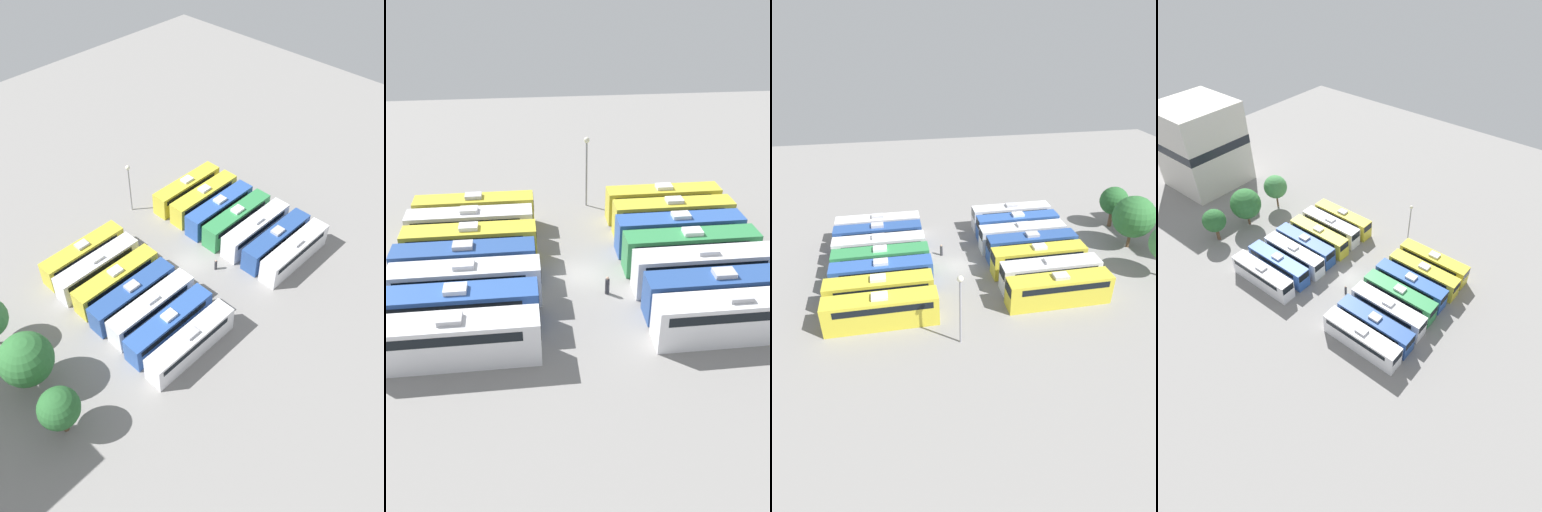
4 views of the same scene
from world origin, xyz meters
The scene contains 21 objects.
ground_plane centered at (0.00, 0.00, 0.00)m, with size 128.56×128.56×0.00m, color gray.
bus_0 centered at (-9.48, -9.72, 1.86)m, with size 2.46×11.56×3.73m.
bus_1 centered at (-6.52, -9.76, 1.86)m, with size 2.46×11.56×3.73m.
bus_2 centered at (-3.17, -9.63, 1.86)m, with size 2.46×11.56×3.73m.
bus_3 centered at (0.03, -9.46, 1.86)m, with size 2.46×11.56×3.73m.
bus_4 centered at (3.16, -9.39, 1.86)m, with size 2.46×11.56×3.73m.
bus_5 centered at (6.42, -9.72, 1.86)m, with size 2.46×11.56×3.73m.
bus_6 centered at (9.75, -9.59, 1.86)m, with size 2.46×11.56×3.73m.
bus_7 centered at (-9.68, 9.71, 1.86)m, with size 2.46×11.56×3.73m.
bus_8 centered at (-6.33, 9.67, 1.86)m, with size 2.46×11.56×3.73m.
bus_9 centered at (-3.10, 9.36, 1.86)m, with size 2.46×11.56×3.73m.
bus_10 centered at (-0.13, 9.65, 1.86)m, with size 2.46×11.56×3.73m.
bus_11 centered at (3.10, 9.43, 1.86)m, with size 2.46×11.56×3.73m.
bus_12 centered at (6.49, 9.64, 1.86)m, with size 2.46×11.56×3.73m.
bus_13 centered at (9.65, 9.42, 1.86)m, with size 2.46×11.56×3.73m.
worker_person centered at (-3.10, -1.75, 0.74)m, with size 0.36×0.36×1.60m.
light_pole centered at (13.80, -2.24, 5.21)m, with size 0.60×0.60×7.66m.
tree_0 centered at (-7.15, 24.61, 4.09)m, with size 4.10×4.10×6.18m.
tree_1 centered at (-0.65, 23.85, 4.52)m, with size 5.60×5.60×7.33m.
tree_2 centered at (6.77, 23.91, 4.51)m, with size 4.49×4.49×6.77m.
depot_building centered at (4.30, 42.52, 8.54)m, with size 14.16×13.58×16.92m.
Camera 4 is at (-35.80, -29.06, 45.79)m, focal length 28.00 mm.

